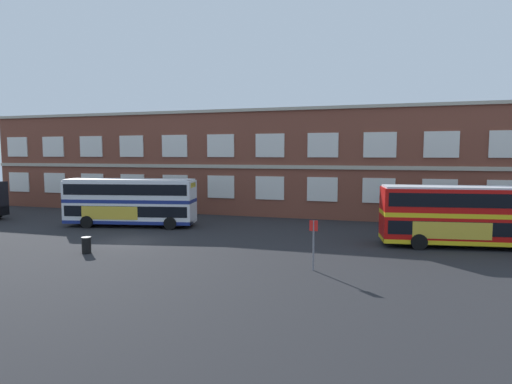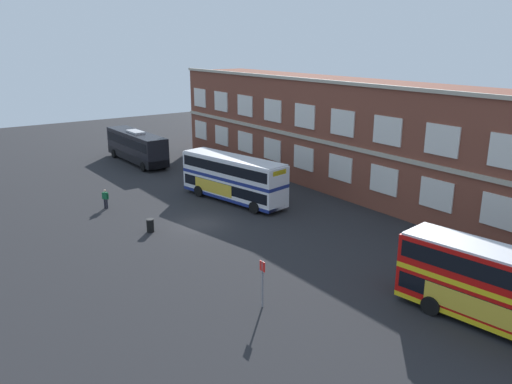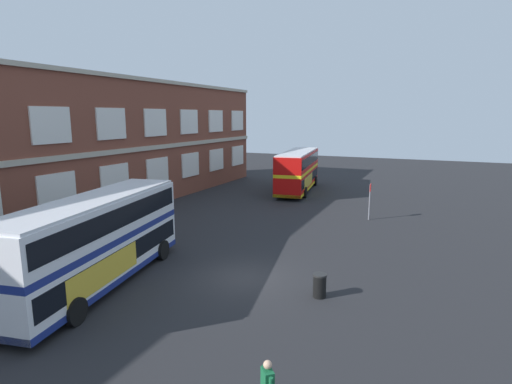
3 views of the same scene
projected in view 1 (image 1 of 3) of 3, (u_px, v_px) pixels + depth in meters
name	position (u px, v px, depth m)	size (l,w,h in m)	color
ground_plane	(145.00, 236.00, 31.77)	(120.00, 120.00, 0.00)	#232326
brick_terminal_building	(234.00, 163.00, 46.13)	(56.10, 8.19, 10.62)	brown
double_decker_near	(130.00, 201.00, 36.05)	(11.29, 4.63, 4.07)	silver
double_decker_middle	(467.00, 215.00, 27.91)	(11.25, 4.12, 4.07)	red
bus_stand_flag	(313.00, 240.00, 22.36)	(0.44, 0.10, 2.70)	slate
station_litter_bin	(86.00, 245.00, 26.34)	(0.60, 0.60, 1.03)	black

